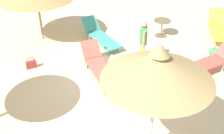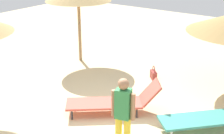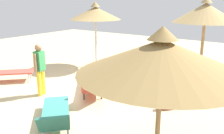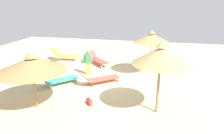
{
  "view_description": "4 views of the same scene",
  "coord_description": "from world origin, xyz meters",
  "px_view_note": "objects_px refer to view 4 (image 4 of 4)",
  "views": [
    {
      "loc": [
        -1.89,
        6.72,
        4.81
      ],
      "look_at": [
        -0.24,
        0.7,
        0.78
      ],
      "focal_mm": 42.51,
      "sensor_mm": 36.0,
      "label": 1
    },
    {
      "loc": [
        -5.18,
        -3.78,
        3.8
      ],
      "look_at": [
        0.57,
        0.33,
        1.03
      ],
      "focal_mm": 51.28,
      "sensor_mm": 36.0,
      "label": 2
    },
    {
      "loc": [
        4.87,
        -5.36,
        2.77
      ],
      "look_at": [
        0.67,
        0.58,
        0.77
      ],
      "focal_mm": 39.29,
      "sensor_mm": 36.0,
      "label": 3
    },
    {
      "loc": [
        10.05,
        2.95,
        4.3
      ],
      "look_at": [
        0.05,
        0.72,
        0.9
      ],
      "focal_mm": 32.52,
      "sensor_mm": 36.0,
      "label": 4
    }
  ],
  "objects_px": {
    "person_standing_center": "(88,61)",
    "parasol_umbrella_front": "(152,38)",
    "lounge_chair_far_right": "(64,55)",
    "side_table_round": "(56,63)",
    "handbag": "(89,102)",
    "lounge_chair_edge": "(97,59)",
    "lounge_chair_back": "(99,78)",
    "parasol_umbrella_far_left": "(32,64)",
    "lounge_chair_near_right": "(57,79)",
    "parasol_umbrella_near_left": "(161,56)",
    "beach_ball": "(84,60)"
  },
  "relations": [
    {
      "from": "parasol_umbrella_near_left",
      "to": "person_standing_center",
      "type": "distance_m",
      "value": 5.55
    },
    {
      "from": "parasol_umbrella_far_left",
      "to": "lounge_chair_back",
      "type": "bearing_deg",
      "value": 148.28
    },
    {
      "from": "side_table_round",
      "to": "lounge_chair_near_right",
      "type": "bearing_deg",
      "value": 28.94
    },
    {
      "from": "lounge_chair_back",
      "to": "person_standing_center",
      "type": "height_order",
      "value": "person_standing_center"
    },
    {
      "from": "parasol_umbrella_far_left",
      "to": "lounge_chair_near_right",
      "type": "xyz_separation_m",
      "value": [
        -2.34,
        -0.24,
        -1.58
      ]
    },
    {
      "from": "parasol_umbrella_near_left",
      "to": "person_standing_center",
      "type": "bearing_deg",
      "value": -130.53
    },
    {
      "from": "person_standing_center",
      "to": "parasol_umbrella_front",
      "type": "bearing_deg",
      "value": 102.41
    },
    {
      "from": "parasol_umbrella_far_left",
      "to": "handbag",
      "type": "xyz_separation_m",
      "value": [
        -0.68,
        2.09,
        -1.75
      ]
    },
    {
      "from": "parasol_umbrella_far_left",
      "to": "beach_ball",
      "type": "bearing_deg",
      "value": -177.35
    },
    {
      "from": "lounge_chair_near_right",
      "to": "lounge_chair_back",
      "type": "height_order",
      "value": "lounge_chair_back"
    },
    {
      "from": "parasol_umbrella_front",
      "to": "person_standing_center",
      "type": "xyz_separation_m",
      "value": [
        0.79,
        -3.6,
        -1.36
      ]
    },
    {
      "from": "lounge_chair_near_right",
      "to": "handbag",
      "type": "height_order",
      "value": "lounge_chair_near_right"
    },
    {
      "from": "person_standing_center",
      "to": "side_table_round",
      "type": "distance_m",
      "value": 2.39
    },
    {
      "from": "side_table_round",
      "to": "beach_ball",
      "type": "relative_size",
      "value": 2.06
    },
    {
      "from": "parasol_umbrella_front",
      "to": "lounge_chair_back",
      "type": "bearing_deg",
      "value": -52.99
    },
    {
      "from": "parasol_umbrella_far_left",
      "to": "handbag",
      "type": "bearing_deg",
      "value": 108.01
    },
    {
      "from": "parasol_umbrella_far_left",
      "to": "parasol_umbrella_front",
      "type": "distance_m",
      "value": 6.67
    },
    {
      "from": "person_standing_center",
      "to": "parasol_umbrella_near_left",
      "type": "bearing_deg",
      "value": 49.47
    },
    {
      "from": "parasol_umbrella_near_left",
      "to": "side_table_round",
      "type": "bearing_deg",
      "value": -121.17
    },
    {
      "from": "lounge_chair_far_right",
      "to": "beach_ball",
      "type": "relative_size",
      "value": 5.89
    },
    {
      "from": "lounge_chair_back",
      "to": "beach_ball",
      "type": "relative_size",
      "value": 6.26
    },
    {
      "from": "lounge_chair_edge",
      "to": "lounge_chair_far_right",
      "type": "bearing_deg",
      "value": -99.12
    },
    {
      "from": "lounge_chair_far_right",
      "to": "beach_ball",
      "type": "bearing_deg",
      "value": 83.26
    },
    {
      "from": "handbag",
      "to": "lounge_chair_near_right",
      "type": "bearing_deg",
      "value": -125.5
    },
    {
      "from": "lounge_chair_near_right",
      "to": "lounge_chair_edge",
      "type": "bearing_deg",
      "value": 165.12
    },
    {
      "from": "parasol_umbrella_front",
      "to": "handbag",
      "type": "distance_m",
      "value": 5.32
    },
    {
      "from": "parasol_umbrella_far_left",
      "to": "parasol_umbrella_front",
      "type": "relative_size",
      "value": 1.02
    },
    {
      "from": "parasol_umbrella_near_left",
      "to": "person_standing_center",
      "type": "height_order",
      "value": "parasol_umbrella_near_left"
    },
    {
      "from": "parasol_umbrella_front",
      "to": "beach_ball",
      "type": "height_order",
      "value": "parasol_umbrella_front"
    },
    {
      "from": "parasol_umbrella_front",
      "to": "parasol_umbrella_near_left",
      "type": "bearing_deg",
      "value": 6.29
    },
    {
      "from": "lounge_chair_far_right",
      "to": "handbag",
      "type": "relative_size",
      "value": 4.68
    },
    {
      "from": "parasol_umbrella_near_left",
      "to": "lounge_chair_near_right",
      "type": "relative_size",
      "value": 1.44
    },
    {
      "from": "parasol_umbrella_front",
      "to": "side_table_round",
      "type": "xyz_separation_m",
      "value": [
        0.4,
        -5.92,
        -1.77
      ]
    },
    {
      "from": "lounge_chair_far_right",
      "to": "side_table_round",
      "type": "height_order",
      "value": "lounge_chair_far_right"
    },
    {
      "from": "lounge_chair_edge",
      "to": "person_standing_center",
      "type": "xyz_separation_m",
      "value": [
        2.12,
        0.05,
        0.48
      ]
    },
    {
      "from": "parasol_umbrella_front",
      "to": "side_table_round",
      "type": "relative_size",
      "value": 3.93
    },
    {
      "from": "lounge_chair_back",
      "to": "lounge_chair_near_right",
      "type": "bearing_deg",
      "value": -72.78
    },
    {
      "from": "parasol_umbrella_far_left",
      "to": "parasol_umbrella_near_left",
      "type": "height_order",
      "value": "parasol_umbrella_near_left"
    },
    {
      "from": "beach_ball",
      "to": "lounge_chair_near_right",
      "type": "bearing_deg",
      "value": 0.83
    },
    {
      "from": "parasol_umbrella_far_left",
      "to": "beach_ball",
      "type": "distance_m",
      "value": 6.76
    },
    {
      "from": "lounge_chair_edge",
      "to": "lounge_chair_far_right",
      "type": "height_order",
      "value": "lounge_chair_far_right"
    },
    {
      "from": "lounge_chair_edge",
      "to": "side_table_round",
      "type": "xyz_separation_m",
      "value": [
        1.73,
        -2.27,
        0.07
      ]
    },
    {
      "from": "parasol_umbrella_far_left",
      "to": "parasol_umbrella_front",
      "type": "xyz_separation_m",
      "value": [
        -4.95,
        4.45,
        0.34
      ]
    },
    {
      "from": "lounge_chair_edge",
      "to": "lounge_chair_back",
      "type": "bearing_deg",
      "value": 17.48
    },
    {
      "from": "beach_ball",
      "to": "handbag",
      "type": "bearing_deg",
      "value": 22.2
    },
    {
      "from": "lounge_chair_back",
      "to": "lounge_chair_far_right",
      "type": "bearing_deg",
      "value": -134.82
    },
    {
      "from": "lounge_chair_back",
      "to": "lounge_chair_edge",
      "type": "xyz_separation_m",
      "value": [
        -3.3,
        -1.04,
        0.07
      ]
    },
    {
      "from": "parasol_umbrella_near_left",
      "to": "lounge_chair_back",
      "type": "xyz_separation_m",
      "value": [
        -2.3,
        -3.08,
        -2.03
      ]
    },
    {
      "from": "lounge_chair_near_right",
      "to": "lounge_chair_far_right",
      "type": "distance_m",
      "value": 4.69
    },
    {
      "from": "parasol_umbrella_far_left",
      "to": "lounge_chair_far_right",
      "type": "height_order",
      "value": "parasol_umbrella_far_left"
    }
  ]
}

